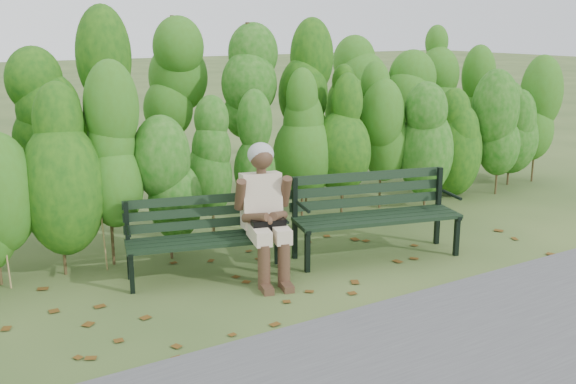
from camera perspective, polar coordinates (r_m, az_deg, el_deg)
ground at (r=6.67m, az=1.59°, el=-6.89°), size 80.00×80.00×0.00m
footpath at (r=5.14m, az=15.58°, el=-14.12°), size 60.00×2.50×0.01m
hedge_band at (r=7.93m, az=-5.78°, el=5.85°), size 11.04×1.67×2.42m
leaf_litter at (r=6.84m, az=3.95°, el=-6.35°), size 5.99×2.16×0.01m
bench_left at (r=6.53m, az=-6.94°, el=-3.26°), size 1.61×0.88×0.77m
bench_right at (r=7.10m, az=7.25°, el=-1.34°), size 1.82×0.98×0.87m
seated_woman at (r=6.41m, az=-2.00°, el=-1.13°), size 0.58×0.85×1.29m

